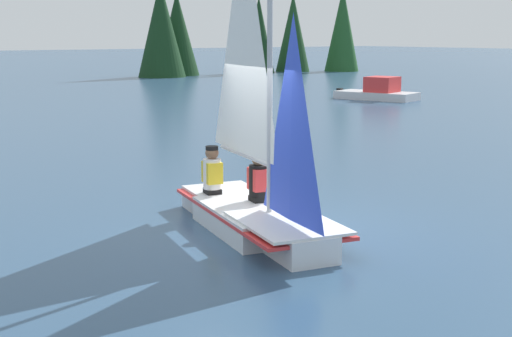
{
  "coord_description": "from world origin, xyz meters",
  "views": [
    {
      "loc": [
        -6.2,
        -8.56,
        2.96
      ],
      "look_at": [
        0.0,
        0.0,
        0.97
      ],
      "focal_mm": 50.0,
      "sensor_mm": 36.0,
      "label": 1
    }
  ],
  "objects_px": {
    "motorboat_distant": "(378,92)",
    "sailor_crew": "(212,178)",
    "sailor_helm": "(258,186)",
    "sailboat_main": "(256,184)"
  },
  "relations": [
    {
      "from": "sailor_crew",
      "to": "motorboat_distant",
      "type": "distance_m",
      "value": 22.46
    },
    {
      "from": "sailboat_main",
      "to": "motorboat_distant",
      "type": "distance_m",
      "value": 23.18
    },
    {
      "from": "sailor_crew",
      "to": "sailor_helm",
      "type": "bearing_deg",
      "value": 30.07
    },
    {
      "from": "sailor_helm",
      "to": "sailor_crew",
      "type": "distance_m",
      "value": 0.95
    },
    {
      "from": "motorboat_distant",
      "to": "sailor_crew",
      "type": "bearing_deg",
      "value": -69.94
    },
    {
      "from": "sailor_helm",
      "to": "motorboat_distant",
      "type": "height_order",
      "value": "sailor_helm"
    },
    {
      "from": "sailor_crew",
      "to": "motorboat_distant",
      "type": "height_order",
      "value": "sailor_crew"
    },
    {
      "from": "sailboat_main",
      "to": "sailor_helm",
      "type": "height_order",
      "value": "sailboat_main"
    },
    {
      "from": "sailboat_main",
      "to": "sailor_crew",
      "type": "xyz_separation_m",
      "value": [
        -0.03,
        1.18,
        -0.09
      ]
    },
    {
      "from": "sailor_crew",
      "to": "motorboat_distant",
      "type": "relative_size",
      "value": 0.29
    }
  ]
}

